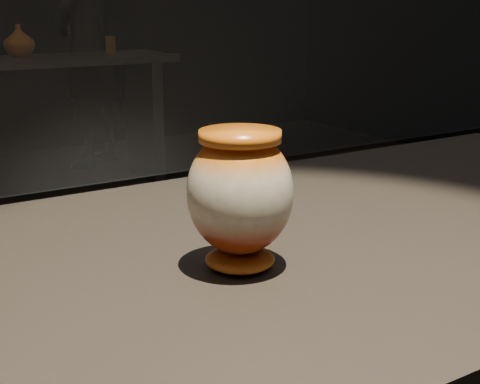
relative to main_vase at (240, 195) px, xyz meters
name	(u,v)px	position (x,y,z in m)	size (l,w,h in m)	color
main_vase	(240,195)	(0.00, 0.00, 0.00)	(0.17, 0.17, 0.18)	maroon
back_shelf	(23,99)	(0.69, 3.75, -0.37)	(2.00, 0.60, 0.90)	black
back_vase_mid	(19,41)	(0.71, 3.80, 0.00)	(0.20, 0.20, 0.21)	maroon
back_vase_right	(110,45)	(1.30, 3.71, -0.04)	(0.07, 0.07, 0.12)	brown
visitor	(88,45)	(1.36, 4.32, -0.07)	(0.68, 0.44, 1.86)	black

